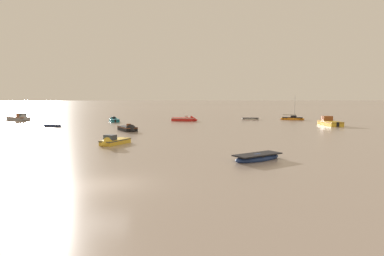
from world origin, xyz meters
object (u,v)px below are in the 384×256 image
motorboat_moored_0 (187,120)px  sailboat_moored_0 (292,119)px  motorboat_moored_1 (114,121)px  rowboat_moored_3 (257,158)px  motorboat_moored_7 (111,143)px  motorboat_moored_2 (21,119)px  motorboat_moored_3 (129,129)px  motorboat_moored_5 (327,123)px  rowboat_moored_1 (52,126)px  rowboat_moored_2 (250,119)px

motorboat_moored_0 → sailboat_moored_0: sailboat_moored_0 is taller
motorboat_moored_1 → rowboat_moored_3: 47.19m
motorboat_moored_1 → motorboat_moored_7: bearing=173.7°
motorboat_moored_1 → motorboat_moored_7: 34.30m
motorboat_moored_2 → motorboat_moored_7: size_ratio=1.46×
motorboat_moored_3 → sailboat_moored_0: 39.74m
motorboat_moored_0 → motorboat_moored_5: bearing=-11.7°
rowboat_moored_1 → motorboat_moored_2: bearing=147.9°
motorboat_moored_2 → motorboat_moored_3: size_ratio=1.27×
rowboat_moored_1 → motorboat_moored_2: (-12.37, 14.53, 0.22)m
motorboat_moored_5 → rowboat_moored_3: size_ratio=1.40×
rowboat_moored_2 → motorboat_moored_3: size_ratio=0.76×
motorboat_moored_5 → rowboat_moored_3: bearing=146.2°
rowboat_moored_2 → motorboat_moored_2: size_ratio=0.60×
motorboat_moored_3 → rowboat_moored_3: motorboat_moored_3 is taller
motorboat_moored_0 → motorboat_moored_2: motorboat_moored_2 is taller
motorboat_moored_3 → motorboat_moored_5: 35.13m
motorboat_moored_1 → rowboat_moored_1: bearing=126.0°
motorboat_moored_0 → motorboat_moored_3: bearing=-101.5°
motorboat_moored_0 → motorboat_moored_3: (-8.51, -20.60, -0.02)m
sailboat_moored_0 → motorboat_moored_2: bearing=-161.6°
motorboat_moored_2 → motorboat_moored_7: motorboat_moored_2 is taller
motorboat_moored_2 → motorboat_moored_7: bearing=-18.0°
motorboat_moored_1 → motorboat_moored_2: (-20.46, 3.34, 0.15)m
motorboat_moored_1 → motorboat_moored_2: 20.73m
motorboat_moored_3 → sailboat_moored_0: sailboat_moored_0 is taller
sailboat_moored_0 → motorboat_moored_0: bearing=-154.6°
rowboat_moored_2 → rowboat_moored_1: bearing=-151.8°
motorboat_moored_7 → motorboat_moored_1: bearing=-143.4°
rowboat_moored_2 → sailboat_moored_0: 9.16m
motorboat_moored_1 → motorboat_moored_5: bearing=-120.7°
motorboat_moored_7 → motorboat_moored_0: bearing=-167.8°
motorboat_moored_2 → motorboat_moored_5: size_ratio=1.01×
motorboat_moored_0 → rowboat_moored_1: 26.24m
motorboat_moored_1 → sailboat_moored_0: bearing=-100.6°
motorboat_moored_2 → motorboat_moored_5: bearing=23.8°
motorboat_moored_0 → rowboat_moored_2: bearing=26.3°
sailboat_moored_0 → motorboat_moored_5: 14.13m
rowboat_moored_2 → rowboat_moored_3: size_ratio=0.85×
rowboat_moored_2 → motorboat_moored_1: bearing=-165.4°
motorboat_moored_2 → sailboat_moored_0: 58.46m
motorboat_moored_0 → motorboat_moored_5: 27.24m
motorboat_moored_7 → motorboat_moored_3: bearing=-152.6°
motorboat_moored_7 → rowboat_moored_1: bearing=-121.2°
rowboat_moored_1 → rowboat_moored_3: size_ratio=0.82×
motorboat_moored_2 → motorboat_moored_5: 61.72m
rowboat_moored_1 → motorboat_moored_5: (48.11, 2.21, 0.21)m
motorboat_moored_2 → rowboat_moored_3: 61.55m
motorboat_moored_3 → motorboat_moored_7: (0.65, -14.49, 0.01)m
motorboat_moored_2 → sailboat_moored_0: bearing=36.9°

